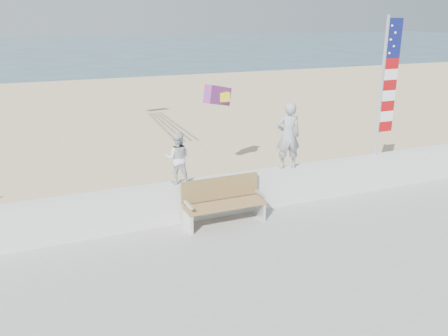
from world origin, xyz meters
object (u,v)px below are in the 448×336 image
(adult, at_px, (288,136))
(bench, at_px, (223,201))
(flag, at_px, (386,81))
(child, at_px, (178,158))

(adult, xyz_separation_m, bench, (-1.85, -0.45, -1.18))
(adult, bearing_deg, bench, 27.36)
(bench, height_order, flag, flag)
(child, xyz_separation_m, flag, (5.48, -0.00, 1.35))
(adult, relative_size, bench, 0.88)
(flag, bearing_deg, bench, -174.37)
(adult, bearing_deg, flag, -166.45)
(adult, distance_m, child, 2.73)
(child, relative_size, flag, 0.32)
(adult, distance_m, flag, 2.98)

